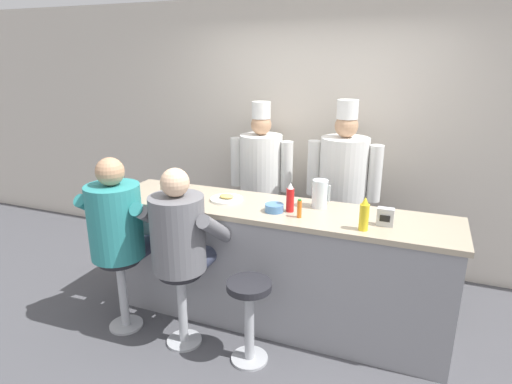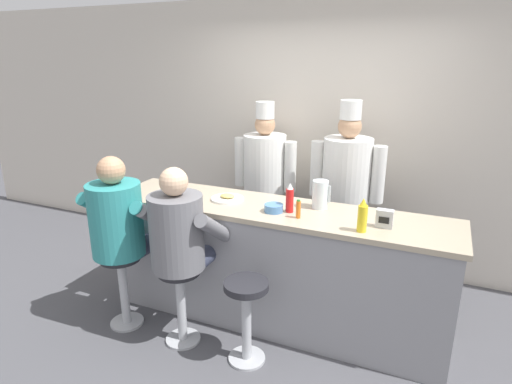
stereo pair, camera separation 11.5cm
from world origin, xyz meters
The scene contains 17 objects.
ground_plane centered at (0.00, 0.00, 0.00)m, with size 20.00×20.00×0.00m, color #4C4C51.
wall_back centered at (0.00, 1.64, 1.35)m, with size 10.00×0.06×2.70m.
diner_counter centered at (0.00, 0.32, 0.50)m, with size 2.79×0.64×1.00m.
ketchup_bottle_red centered at (0.14, 0.28, 1.11)m, with size 0.06×0.06×0.23m.
mustard_bottle_yellow centered at (0.71, 0.11, 1.11)m, with size 0.07×0.07×0.24m.
hot_sauce_bottle_orange centered at (0.24, 0.18, 1.07)m, with size 0.03×0.03×0.14m.
water_pitcher_clear centered at (0.33, 0.46, 1.11)m, with size 0.14×0.12×0.22m.
breakfast_plate centered at (-0.43, 0.34, 1.02)m, with size 0.27×0.27×0.05m.
cereal_bowl centered at (0.03, 0.23, 1.03)m, with size 0.14×0.14×0.06m.
coffee_mug_tan centered at (-0.96, 0.26, 1.05)m, with size 0.12×0.08×0.09m.
coffee_mug_white centered at (-0.83, 0.07, 1.05)m, with size 0.14×0.10×0.09m.
napkin_dispenser_chrome centered at (0.84, 0.25, 1.07)m, with size 0.11×0.07×0.13m.
diner_seated_teal centered at (-1.09, -0.21, 0.89)m, with size 0.62×0.61×1.43m.
diner_seated_grey centered at (-0.54, -0.21, 0.88)m, with size 0.60×0.59×1.40m.
empty_stool_round centered at (0.02, -0.25, 0.43)m, with size 0.32×0.32×0.64m.
cook_in_whites_near centered at (-0.48, 1.28, 0.94)m, with size 0.67×0.43×1.71m.
cook_in_whites_far centered at (0.37, 1.19, 0.97)m, with size 0.69×0.44×1.77m.
Camera 2 is at (1.14, -2.63, 2.14)m, focal length 30.00 mm.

